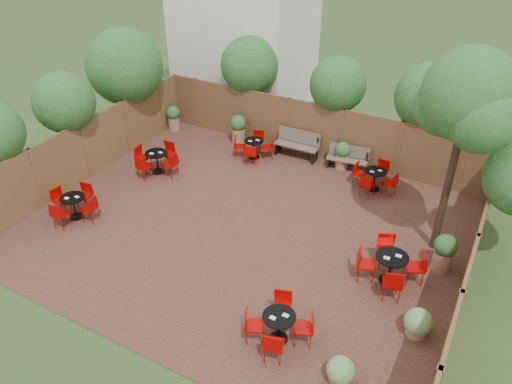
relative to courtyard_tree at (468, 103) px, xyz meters
The scene contains 13 objects.
ground 6.78m from the courtyard_tree, 160.65° to the right, with size 80.00×80.00×0.00m, color #354F23.
courtyard_paving 6.78m from the courtyard_tree, 160.65° to the right, with size 12.00×10.00×0.02m, color #351D15.
fence_back 6.78m from the courtyard_tree, 146.87° to the left, with size 12.00×0.08×2.00m, color #512D1E.
fence_left 11.59m from the courtyard_tree, behind, with size 0.08×10.00×2.00m, color #512D1E.
fence_right 3.84m from the courtyard_tree, 59.76° to the right, with size 0.08×10.00×2.00m, color #512D1E.
neighbour_building 11.36m from the courtyard_tree, 146.60° to the left, with size 5.00×4.00×8.00m, color silver.
overhang_foliage 7.73m from the courtyard_tree, 168.99° to the left, with size 15.51×10.31×2.72m.
courtyard_tree is the anchor object (origin of this frame).
park_bench_left 7.20m from the courtyard_tree, 152.10° to the left, with size 1.59×0.54×0.98m.
park_bench_right 5.93m from the courtyard_tree, 140.98° to the left, with size 1.43×0.62×0.86m.
bistro_tables 6.36m from the courtyard_tree, 164.91° to the right, with size 10.52×8.47×0.92m.
planters 6.70m from the courtyard_tree, 161.87° to the left, with size 11.56×4.27×1.10m.
low_shrubs 6.34m from the courtyard_tree, 94.15° to the right, with size 1.79×3.71×0.68m.
Camera 1 is at (5.90, -10.08, 8.85)m, focal length 35.35 mm.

